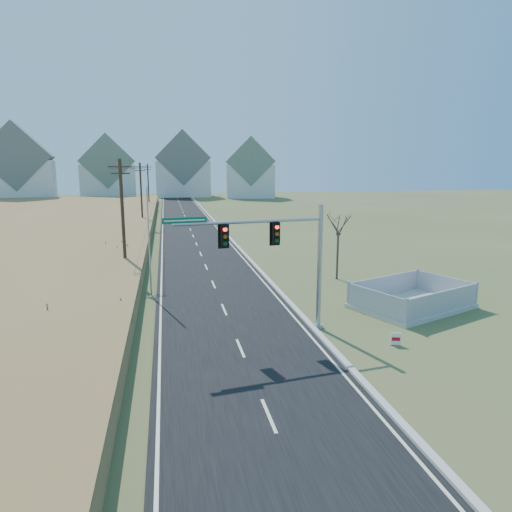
{
  "coord_description": "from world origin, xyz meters",
  "views": [
    {
      "loc": [
        -3.19,
        -21.85,
        8.38
      ],
      "look_at": [
        1.77,
        3.14,
        3.4
      ],
      "focal_mm": 32.0,
      "sensor_mm": 36.0,
      "label": 1
    }
  ],
  "objects_px": {
    "flagpole": "(150,255)",
    "fence_enclosure": "(412,303)",
    "traffic_signal_mast": "(287,254)",
    "bare_tree": "(339,223)",
    "open_sign": "(396,339)"
  },
  "relations": [
    {
      "from": "open_sign",
      "to": "flagpole",
      "type": "bearing_deg",
      "value": 152.55
    },
    {
      "from": "traffic_signal_mast",
      "to": "flagpole",
      "type": "xyz_separation_m",
      "value": [
        -6.98,
        7.71,
        -1.22
      ]
    },
    {
      "from": "open_sign",
      "to": "bare_tree",
      "type": "bearing_deg",
      "value": 95.63
    },
    {
      "from": "traffic_signal_mast",
      "to": "bare_tree",
      "type": "xyz_separation_m",
      "value": [
        6.71,
        10.2,
        0.21
      ]
    },
    {
      "from": "traffic_signal_mast",
      "to": "fence_enclosure",
      "type": "bearing_deg",
      "value": 8.89
    },
    {
      "from": "open_sign",
      "to": "bare_tree",
      "type": "distance_m",
      "value": 13.73
    },
    {
      "from": "fence_enclosure",
      "to": "flagpole",
      "type": "bearing_deg",
      "value": 139.51
    },
    {
      "from": "traffic_signal_mast",
      "to": "fence_enclosure",
      "type": "xyz_separation_m",
      "value": [
        8.54,
        2.52,
        -3.79
      ]
    },
    {
      "from": "flagpole",
      "to": "fence_enclosure",
      "type": "bearing_deg",
      "value": -18.51
    },
    {
      "from": "flagpole",
      "to": "open_sign",
      "type": "bearing_deg",
      "value": -41.99
    },
    {
      "from": "flagpole",
      "to": "traffic_signal_mast",
      "type": "bearing_deg",
      "value": -47.85
    },
    {
      "from": "traffic_signal_mast",
      "to": "open_sign",
      "type": "bearing_deg",
      "value": -38.29
    },
    {
      "from": "fence_enclosure",
      "to": "open_sign",
      "type": "relative_size",
      "value": 13.08
    },
    {
      "from": "fence_enclosure",
      "to": "traffic_signal_mast",
      "type": "bearing_deg",
      "value": 174.46
    },
    {
      "from": "traffic_signal_mast",
      "to": "bare_tree",
      "type": "distance_m",
      "value": 12.21
    }
  ]
}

